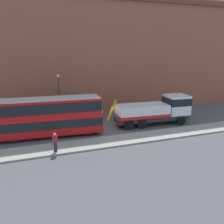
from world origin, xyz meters
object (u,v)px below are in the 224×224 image
Objects in this scene: double_decker_bus at (48,116)px; street_lamp at (59,93)px; pedestrian_onlooker at (55,142)px; recovery_tow_truck at (156,110)px.

street_lamp reaches higher than double_decker_bus.
street_lamp is (1.94, 10.13, 2.49)m from pedestrian_onlooker.
street_lamp reaches higher than pedestrian_onlooker.
street_lamp is at bearing 74.68° from double_decker_bus.
pedestrian_onlooker is at bearing -85.50° from double_decker_bus.
recovery_tow_truck is at bearing -15.14° from pedestrian_onlooker.
recovery_tow_truck is 1.75× the size of street_lamp.
recovery_tow_truck is 0.92× the size of double_decker_bus.
recovery_tow_truck is 12.54m from double_decker_bus.
double_decker_bus reaches higher than pedestrian_onlooker.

